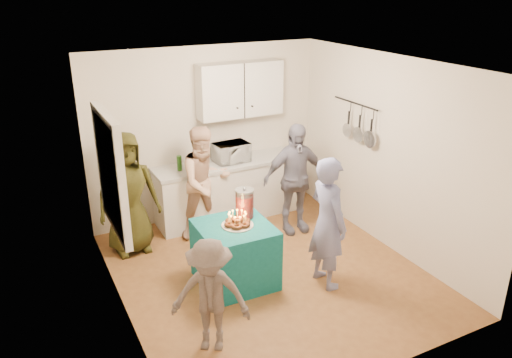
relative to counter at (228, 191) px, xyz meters
name	(u,v)px	position (x,y,z in m)	size (l,w,h in m)	color
floor	(269,272)	(-0.20, -1.70, -0.43)	(4.00, 4.00, 0.00)	brown
ceiling	(271,65)	(-0.20, -1.70, 2.17)	(4.00, 4.00, 0.00)	white
back_wall	(206,134)	(-0.20, 0.30, 0.87)	(3.60, 3.60, 0.00)	silver
left_wall	(115,206)	(-2.00, -1.70, 0.87)	(4.00, 4.00, 0.00)	silver
right_wall	(389,154)	(1.60, -1.70, 0.87)	(4.00, 4.00, 0.00)	silver
window_night	(109,174)	(-1.97, -1.40, 1.12)	(0.04, 1.00, 1.20)	black
counter	(228,191)	(0.00, 0.00, 0.00)	(2.20, 0.58, 0.86)	white
countertop	(227,164)	(0.00, 0.00, 0.46)	(2.24, 0.62, 0.05)	beige
upper_cabinet	(240,89)	(0.30, 0.15, 1.52)	(1.30, 0.30, 0.80)	white
pot_rack	(353,121)	(1.52, -1.00, 1.17)	(0.12, 1.00, 0.60)	black
microwave	(231,152)	(0.07, 0.00, 0.62)	(0.51, 0.35, 0.28)	white
party_table	(235,254)	(-0.66, -1.70, -0.05)	(0.85, 0.85, 0.76)	#0F6469
donut_cake	(237,219)	(-0.62, -1.70, 0.42)	(0.38, 0.38, 0.18)	#381C0C
punch_jar	(244,204)	(-0.45, -1.53, 0.50)	(0.22, 0.22, 0.34)	#AC0D11
man_birthday	(328,223)	(0.30, -2.21, 0.38)	(0.59, 0.39, 1.62)	#7C81B4
woman_back_left	(128,194)	(-1.59, -0.35, 0.41)	(0.82, 0.53, 1.67)	#525017
woman_back_center	(205,182)	(-0.50, -0.37, 0.38)	(0.78, 0.61, 1.61)	tan
woman_back_right	(294,179)	(0.67, -0.84, 0.38)	(0.95, 0.40, 1.63)	black
child_near_left	(210,296)	(-1.37, -2.66, 0.17)	(0.78, 0.45, 1.21)	#514440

